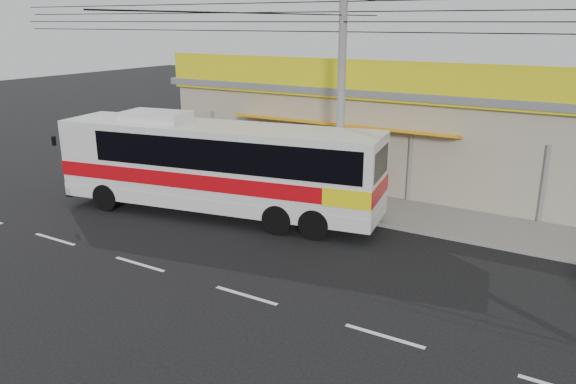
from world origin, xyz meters
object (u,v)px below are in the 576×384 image
Objects in this scene: motorbike_dark at (129,164)px; utility_pole at (343,15)px; coach_bus at (222,163)px; motorbike_red at (186,172)px.

motorbike_dark is 13.07m from utility_pole.
coach_bus is 6.26× the size of motorbike_red.
utility_pole reaches higher than coach_bus.
motorbike_dark is 0.05× the size of utility_pole.
motorbike_red reaches higher than motorbike_dark.
motorbike_red is 1.33× the size of motorbike_dark.
motorbike_red is 3.60m from motorbike_dark.
coach_bus reaches higher than motorbike_red.
utility_pole is at bearing -114.67° from motorbike_red.
motorbike_red is at bearing 179.40° from utility_pole.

